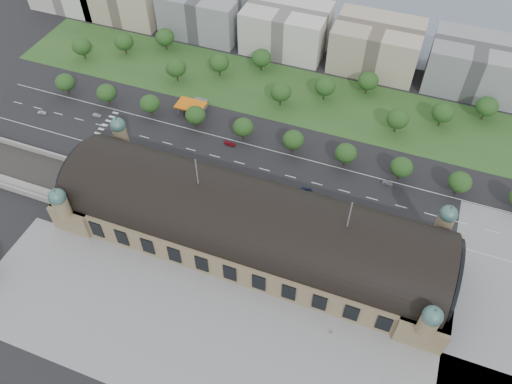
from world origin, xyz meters
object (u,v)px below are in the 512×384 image
(traffic_car_4, at_px, (306,189))
(parked_car_3, at_px, (146,162))
(parked_car_4, at_px, (191,175))
(parked_car_0, at_px, (131,154))
(pedestrian_0, at_px, (331,333))
(bus_east, at_px, (298,195))
(traffic_car_3, at_px, (230,144))
(parked_car_2, at_px, (116,157))
(traffic_car_2, at_px, (136,146))
(parked_car_1, at_px, (115,157))
(traffic_car_1, at_px, (97,115))
(traffic_car_5, at_px, (387,183))
(bus_mid, at_px, (257,185))
(parked_car_5, at_px, (229,182))
(petrol_station, at_px, (196,104))
(parked_car_6, at_px, (232,183))
(bus_west, at_px, (221,174))
(traffic_car_0, at_px, (42,112))

(traffic_car_4, distance_m, parked_car_3, 72.30)
(parked_car_3, distance_m, parked_car_4, 22.25)
(parked_car_0, height_order, pedestrian_0, pedestrian_0)
(traffic_car_4, bearing_deg, bus_east, -25.09)
(traffic_car_3, height_order, parked_car_2, traffic_car_3)
(pedestrian_0, bearing_deg, parked_car_2, 151.15)
(traffic_car_2, distance_m, traffic_car_4, 81.16)
(parked_car_1, distance_m, bus_east, 84.50)
(traffic_car_4, bearing_deg, parked_car_3, -85.92)
(traffic_car_1, distance_m, traffic_car_5, 141.43)
(bus_mid, bearing_deg, pedestrian_0, -137.05)
(bus_mid, relative_size, pedestrian_0, 5.97)
(parked_car_3, height_order, parked_car_5, parked_car_3)
(parked_car_4, bearing_deg, petrol_station, 162.91)
(parked_car_4, bearing_deg, traffic_car_5, 68.10)
(traffic_car_5, height_order, parked_car_6, parked_car_6)
(petrol_station, height_order, traffic_car_2, petrol_station)
(petrol_station, bearing_deg, traffic_car_5, -9.77)
(traffic_car_4, xyz_separation_m, parked_car_1, (-86.24, -11.53, -0.04))
(bus_west, bearing_deg, bus_east, -90.72)
(parked_car_3, bearing_deg, parked_car_6, 71.01)
(traffic_car_4, bearing_deg, bus_mid, -77.99)
(parked_car_0, bearing_deg, parked_car_1, -88.65)
(traffic_car_3, bearing_deg, petrol_station, 58.17)
(parked_car_0, height_order, parked_car_3, parked_car_3)
(parked_car_3, xyz_separation_m, bus_west, (34.81, 3.69, 1.04))
(petrol_station, xyz_separation_m, traffic_car_4, (66.63, -32.75, -2.15))
(traffic_car_1, distance_m, parked_car_4, 63.57)
(traffic_car_3, distance_m, bus_mid, 29.03)
(traffic_car_4, xyz_separation_m, parked_car_3, (-71.71, -9.22, -0.09))
(parked_car_2, distance_m, parked_car_6, 55.00)
(traffic_car_3, relative_size, parked_car_5, 1.16)
(pedestrian_0, bearing_deg, petrol_station, 129.56)
(traffic_car_0, distance_m, parked_car_1, 51.80)
(parked_car_2, xyz_separation_m, pedestrian_0, (112.26, -47.59, 0.19))
(traffic_car_2, xyz_separation_m, pedestrian_0, (107.79, -57.47, 0.31))
(parked_car_0, height_order, bus_west, bus_west)
(parked_car_1, bearing_deg, pedestrian_0, 34.40)
(traffic_car_1, height_order, bus_mid, bus_mid)
(parked_car_3, height_order, pedestrian_0, pedestrian_0)
(traffic_car_5, xyz_separation_m, parked_car_4, (-80.99, -25.28, 0.02))
(parked_car_6, height_order, bus_east, bus_east)
(petrol_station, height_order, traffic_car_4, petrol_station)
(traffic_car_2, xyz_separation_m, bus_mid, (60.86, -3.88, 0.94))
(traffic_car_4, distance_m, parked_car_2, 86.38)
(traffic_car_5, distance_m, bus_west, 71.69)
(parked_car_2, distance_m, parked_car_5, 53.35)
(traffic_car_1, distance_m, parked_car_3, 42.92)
(petrol_station, distance_m, pedestrian_0, 130.95)
(traffic_car_3, distance_m, parked_car_5, 23.87)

